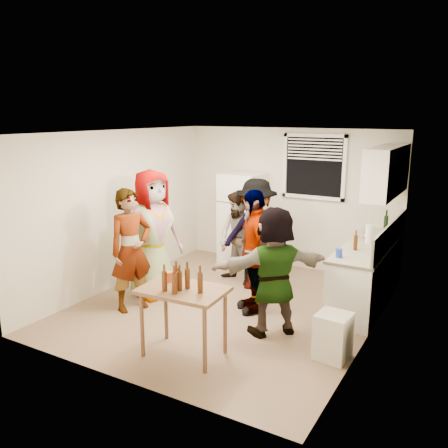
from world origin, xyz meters
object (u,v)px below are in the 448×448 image
Objects in this scene: guest_back_left at (238,282)px; blue_cup at (339,257)px; beer_bottle_table at (180,290)px; red_cup at (169,282)px; beer_bottle_counter at (355,250)px; guest_back_right at (255,288)px; kettle at (368,242)px; wine_bottle at (385,232)px; trash_bin at (333,338)px; guest_grey at (155,295)px; guest_black at (253,310)px; serving_table at (185,354)px; guest_orange at (273,332)px; refrigerator at (243,220)px; guest_stripe at (134,308)px.

blue_cup is at bearing -1.64° from guest_back_left.
red_cup is at bearing 148.76° from beer_bottle_table.
beer_bottle_counter is 1.82m from guest_back_right.
red_cup is at bearing -131.00° from kettle.
guest_back_right is (-0.23, 2.40, -0.82)m from beer_bottle_table.
beer_bottle_table reaches higher than guest_back_right.
guest_back_right is at bearing 176.02° from beer_bottle_counter.
wine_bottle is at bearing 44.34° from guest_back_left.
kettle is at bearing 93.45° from trash_bin.
guest_grey is (-2.97, 0.53, -0.25)m from trash_bin.
guest_black is (-1.23, -0.68, -0.90)m from beer_bottle_counter.
serving_table is at bearing -111.81° from guest_grey.
blue_cup is 0.07× the size of guest_orange.
refrigerator is 3.16× the size of trash_bin.
guest_back_right reaches higher than guest_orange.
guest_stripe is at bearing 152.08° from serving_table.
beer_bottle_table is 0.32m from red_cup.
guest_back_left is 0.87× the size of guest_black.
guest_black is (0.13, 1.61, -0.82)m from beer_bottle_table.
guest_stripe is (0.05, -0.57, 0.00)m from guest_grey.
serving_table is at bearing -89.39° from guest_back_right.
serving_table is 0.82m from beer_bottle_table.
guest_black is (0.72, -0.88, 0.00)m from guest_back_left.
guest_grey is at bearing -143.69° from wine_bottle.
guest_back_right is at bearing -15.63° from guest_stripe.
beer_bottle_table is 2.69m from guest_back_left.
kettle is 0.11× the size of guest_grey.
guest_black is at bearing -168.44° from blue_cup.
wine_bottle is (2.50, 0.13, 0.05)m from refrigerator.
trash_bin is 2.69m from guest_back_left.
serving_table is at bearing -48.52° from guest_black.
wine_bottle is 0.16× the size of guest_orange.
guest_back_left is at bearing -66.13° from refrigerator.
refrigerator is at bearing 106.27° from beer_bottle_table.
guest_stripe is at bearing -98.71° from refrigerator.
guest_back_left is at bearing 160.56° from blue_cup.
blue_cup reaches higher than guest_grey.
beer_bottle_counter is 0.12× the size of guest_black.
blue_cup is at bearing -59.91° from guest_grey.
serving_table is at bearing -113.35° from wine_bottle.
wine_bottle is at bearing 81.73° from blue_cup.
beer_bottle_counter is at bearing -51.70° from guest_grey.
guest_orange is (0.54, -0.51, 0.00)m from guest_black.
blue_cup is (2.25, -1.57, 0.05)m from refrigerator.
guest_back_right is 1.57m from guest_orange.
beer_bottle_table is at bearing -113.01° from wine_bottle.
beer_bottle_table is at bearing -125.22° from kettle.
trash_bin is at bearing -89.60° from wine_bottle.
red_cup reaches higher than trash_bin.
guest_stripe is at bearing -151.64° from beer_bottle_counter.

